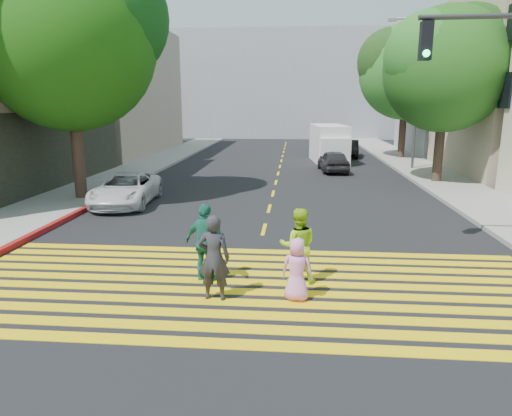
# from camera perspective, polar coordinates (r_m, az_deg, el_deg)

# --- Properties ---
(ground) EXTENTS (120.00, 120.00, 0.00)m
(ground) POSITION_cam_1_polar(r_m,az_deg,el_deg) (9.08, -1.66, -12.95)
(ground) COLOR black
(sidewalk_left) EXTENTS (3.00, 40.00, 0.15)m
(sidewalk_left) POSITION_cam_1_polar(r_m,az_deg,el_deg) (31.80, -12.50, 5.64)
(sidewalk_left) COLOR gray
(sidewalk_left) RESTS_ON ground
(sidewalk_right) EXTENTS (3.00, 60.00, 0.15)m
(sidewalk_right) POSITION_cam_1_polar(r_m,az_deg,el_deg) (24.62, 22.70, 2.87)
(sidewalk_right) COLOR gray
(sidewalk_right) RESTS_ON ground
(curb_red) EXTENTS (0.20, 8.00, 0.16)m
(curb_red) POSITION_cam_1_polar(r_m,az_deg,el_deg) (16.61, -23.49, -1.67)
(curb_red) COLOR maroon
(curb_red) RESTS_ON ground
(crosswalk) EXTENTS (13.40, 5.30, 0.01)m
(crosswalk) POSITION_cam_1_polar(r_m,az_deg,el_deg) (10.24, -0.84, -9.81)
(crosswalk) COLOR yellow
(crosswalk) RESTS_ON ground
(lane_line) EXTENTS (0.12, 34.40, 0.01)m
(lane_line) POSITION_cam_1_polar(r_m,az_deg,el_deg) (30.88, 3.10, 5.58)
(lane_line) COLOR yellow
(lane_line) RESTS_ON ground
(building_left_tan) EXTENTS (12.00, 16.00, 10.00)m
(building_left_tan) POSITION_cam_1_polar(r_m,az_deg,el_deg) (39.91, -20.86, 13.64)
(building_left_tan) COLOR tan
(building_left_tan) RESTS_ON ground
(building_right_grey) EXTENTS (10.00, 10.00, 10.00)m
(building_right_grey) POSITION_cam_1_polar(r_m,az_deg,el_deg) (40.63, 25.85, 13.18)
(building_right_grey) COLOR gray
(building_right_grey) RESTS_ON ground
(backdrop_block) EXTENTS (30.00, 8.00, 12.00)m
(backdrop_block) POSITION_cam_1_polar(r_m,az_deg,el_deg) (56.16, 4.06, 15.02)
(backdrop_block) COLOR gray
(backdrop_block) RESTS_ON ground
(tree_left) EXTENTS (8.30, 8.04, 9.80)m
(tree_left) POSITION_cam_1_polar(r_m,az_deg,el_deg) (20.24, -22.22, 19.56)
(tree_left) COLOR #372213
(tree_left) RESTS_ON ground
(tree_right_near) EXTENTS (7.27, 7.06, 8.64)m
(tree_right_near) POSITION_cam_1_polar(r_m,az_deg,el_deg) (24.62, 22.85, 16.37)
(tree_right_near) COLOR #2E2215
(tree_right_near) RESTS_ON ground
(tree_right_far) EXTENTS (7.39, 6.76, 9.55)m
(tree_right_far) POSITION_cam_1_polar(r_m,az_deg,el_deg) (34.82, 18.49, 16.43)
(tree_right_far) COLOR black
(tree_right_far) RESTS_ON ground
(pedestrian_man) EXTENTS (0.68, 0.46, 1.80)m
(pedestrian_man) POSITION_cam_1_polar(r_m,az_deg,el_deg) (9.37, -5.28, -6.21)
(pedestrian_man) COLOR #29282F
(pedestrian_man) RESTS_ON ground
(pedestrian_woman) EXTENTS (0.87, 0.69, 1.72)m
(pedestrian_woman) POSITION_cam_1_polar(r_m,az_deg,el_deg) (10.27, 5.27, -4.71)
(pedestrian_woman) COLOR #A5DB1C
(pedestrian_woman) RESTS_ON ground
(pedestrian_child) EXTENTS (0.72, 0.54, 1.33)m
(pedestrian_child) POSITION_cam_1_polar(r_m,az_deg,el_deg) (9.41, 5.14, -7.66)
(pedestrian_child) COLOR #EC88CF
(pedestrian_child) RESTS_ON ground
(pedestrian_extra) EXTENTS (1.15, 0.82, 1.80)m
(pedestrian_extra) POSITION_cam_1_polar(r_m,az_deg,el_deg) (10.34, -6.27, -4.37)
(pedestrian_extra) COLOR #1D6F5D
(pedestrian_extra) RESTS_ON ground
(white_sedan) EXTENTS (2.35, 4.60, 1.24)m
(white_sedan) POSITION_cam_1_polar(r_m,az_deg,el_deg) (18.92, -15.94, 2.28)
(white_sedan) COLOR silver
(white_sedan) RESTS_ON ground
(dark_car_near) EXTENTS (1.81, 3.86, 1.28)m
(dark_car_near) POSITION_cam_1_polar(r_m,az_deg,el_deg) (27.45, 9.64, 5.83)
(dark_car_near) COLOR black
(dark_car_near) RESTS_ON ground
(silver_car) EXTENTS (1.99, 4.62, 1.33)m
(silver_car) POSITION_cam_1_polar(r_m,az_deg,el_deg) (39.05, 8.63, 7.98)
(silver_car) COLOR #969EA8
(silver_car) RESTS_ON ground
(dark_car_parked) EXTENTS (1.72, 3.92, 1.25)m
(dark_car_parked) POSITION_cam_1_polar(r_m,az_deg,el_deg) (35.37, 11.59, 7.29)
(dark_car_parked) COLOR black
(dark_car_parked) RESTS_ON ground
(white_van) EXTENTS (2.49, 5.50, 2.52)m
(white_van) POSITION_cam_1_polar(r_m,az_deg,el_deg) (31.74, 9.16, 7.80)
(white_van) COLOR white
(white_van) RESTS_ON ground
(street_lamp) EXTENTS (1.99, 0.69, 8.89)m
(street_lamp) POSITION_cam_1_polar(r_m,az_deg,el_deg) (29.02, 19.27, 14.52)
(street_lamp) COLOR #5D5D5D
(street_lamp) RESTS_ON ground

